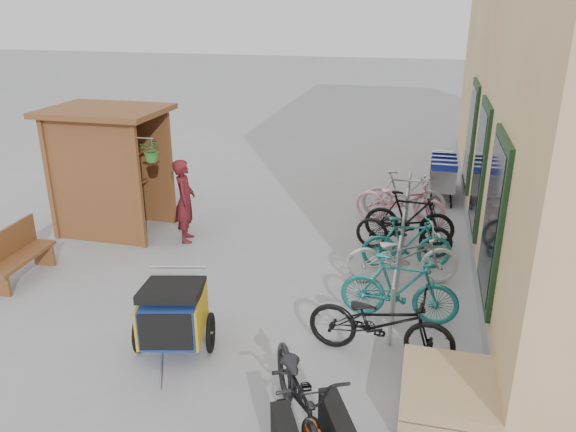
% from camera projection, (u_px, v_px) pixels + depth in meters
% --- Properties ---
extents(ground, '(80.00, 80.00, 0.00)m').
position_uv_depth(ground, '(230.00, 314.00, 8.10)').
color(ground, gray).
extents(kiosk, '(2.49, 1.65, 2.40)m').
position_uv_depth(kiosk, '(105.00, 153.00, 10.52)').
color(kiosk, brown).
rests_on(kiosk, ground).
extents(bike_rack, '(0.05, 5.35, 0.86)m').
position_uv_depth(bike_rack, '(403.00, 233.00, 9.58)').
color(bike_rack, '#A5A8AD').
rests_on(bike_rack, ground).
extents(pallet_stack, '(1.00, 1.20, 0.40)m').
position_uv_depth(pallet_stack, '(448.00, 396.00, 6.09)').
color(pallet_stack, tan).
rests_on(pallet_stack, ground).
extents(bench, '(0.49, 1.40, 0.87)m').
position_uv_depth(bench, '(16.00, 254.00, 8.97)').
color(bench, brown).
rests_on(bench, ground).
extents(shopping_carts, '(0.57, 1.90, 1.01)m').
position_uv_depth(shopping_carts, '(443.00, 171.00, 12.84)').
color(shopping_carts, silver).
rests_on(shopping_carts, ground).
extents(child_trailer, '(1.08, 1.71, 0.98)m').
position_uv_depth(child_trailer, '(173.00, 312.00, 7.09)').
color(child_trailer, navy).
rests_on(child_trailer, ground).
extents(cargo_bike, '(1.47, 2.06, 1.03)m').
position_uv_depth(cargo_bike, '(300.00, 398.00, 5.61)').
color(cargo_bike, black).
rests_on(cargo_bike, ground).
extents(person_kiosk, '(0.53, 0.66, 1.57)m').
position_uv_depth(person_kiosk, '(185.00, 201.00, 10.32)').
color(person_kiosk, maroon).
rests_on(person_kiosk, ground).
extents(bike_0, '(1.91, 0.85, 0.97)m').
position_uv_depth(bike_0, '(381.00, 322.00, 6.98)').
color(bike_0, black).
rests_on(bike_0, ground).
extents(bike_1, '(1.66, 0.53, 0.99)m').
position_uv_depth(bike_1, '(399.00, 288.00, 7.78)').
color(bike_1, '#1E7874').
rests_on(bike_1, ground).
extents(bike_2, '(1.89, 1.02, 0.94)m').
position_uv_depth(bike_2, '(402.00, 255.00, 8.84)').
color(bike_2, '#B7B8B3').
rests_on(bike_2, ground).
extents(bike_3, '(1.56, 0.72, 0.91)m').
position_uv_depth(bike_3, '(407.00, 243.00, 9.35)').
color(bike_3, '#1E7874').
rests_on(bike_3, ground).
extents(bike_4, '(1.77, 0.80, 0.90)m').
position_uv_depth(bike_4, '(404.00, 229.00, 9.93)').
color(bike_4, black).
rests_on(bike_4, ground).
extents(bike_5, '(1.68, 0.58, 0.99)m').
position_uv_depth(bike_5, '(409.00, 218.00, 10.32)').
color(bike_5, black).
rests_on(bike_5, ground).
extents(bike_6, '(1.92, 0.95, 0.97)m').
position_uv_depth(bike_6, '(400.00, 201.00, 11.21)').
color(bike_6, pink).
rests_on(bike_6, ground).
extents(bike_7, '(1.72, 0.55, 1.02)m').
position_uv_depth(bike_7, '(404.00, 195.00, 11.47)').
color(bike_7, '#AFAFB4').
rests_on(bike_7, ground).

